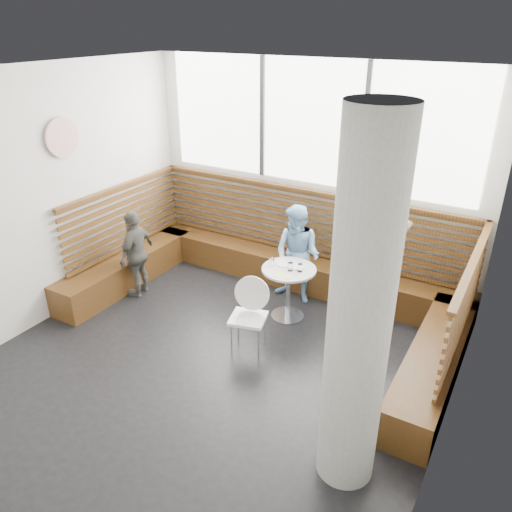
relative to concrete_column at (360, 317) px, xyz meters
The scene contains 15 objects.
room 1.95m from the concrete_column, 161.90° to the left, with size 5.00×5.00×3.20m.
booth 3.24m from the concrete_column, 127.94° to the left, with size 5.00×2.50×1.44m.
concrete_column is the anchor object (origin of this frame).
wall_art 4.48m from the concrete_column, 166.94° to the left, with size 0.50×0.50×0.03m, color white.
cafe_table 2.75m from the concrete_column, 128.54° to the left, with size 0.71×0.71×0.73m.
cafe_chair 2.29m from the concrete_column, 145.12° to the left, with size 0.43×0.42×0.90m.
adult_man 2.10m from the concrete_column, 103.12° to the left, with size 1.19×0.69×1.85m, color #40402B.
child_back 3.11m from the concrete_column, 124.51° to the left, with size 0.68×0.53×1.40m, color #85BBE7.
child_left 4.13m from the concrete_column, 158.45° to the left, with size 0.75×0.31×1.27m, color #54544C.
plate_near 2.80m from the concrete_column, 129.39° to the left, with size 0.21×0.21×0.01m, color white.
plate_far 2.70m from the concrete_column, 126.00° to the left, with size 0.20×0.20×0.01m, color white.
glass_left 2.77m from the concrete_column, 133.03° to the left, with size 0.07×0.07×0.10m, color white.
glass_mid 2.61m from the concrete_column, 128.44° to the left, with size 0.07×0.07×0.11m, color white.
glass_right 2.57m from the concrete_column, 125.72° to the left, with size 0.07×0.07×0.10m, color white.
menu_card 2.50m from the concrete_column, 131.50° to the left, with size 0.21×0.15×0.00m, color #A5C64C.
Camera 1 is at (2.79, -3.78, 3.67)m, focal length 35.00 mm.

